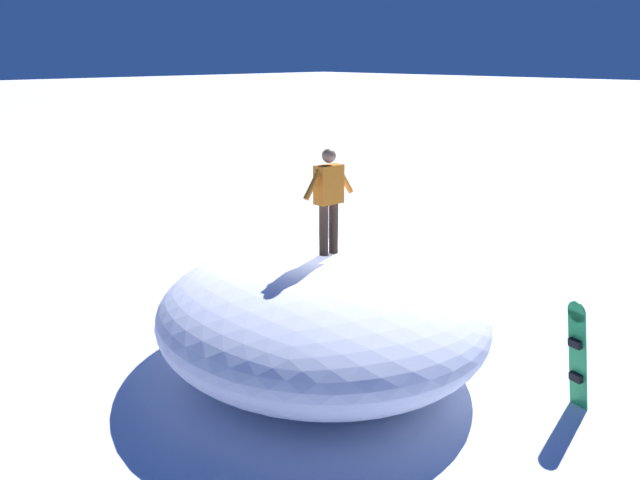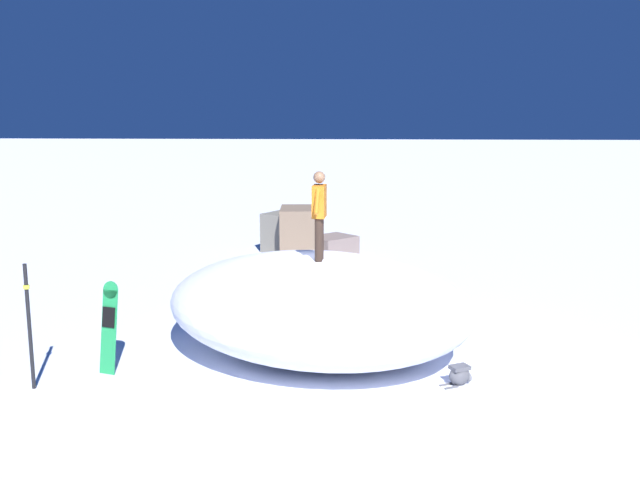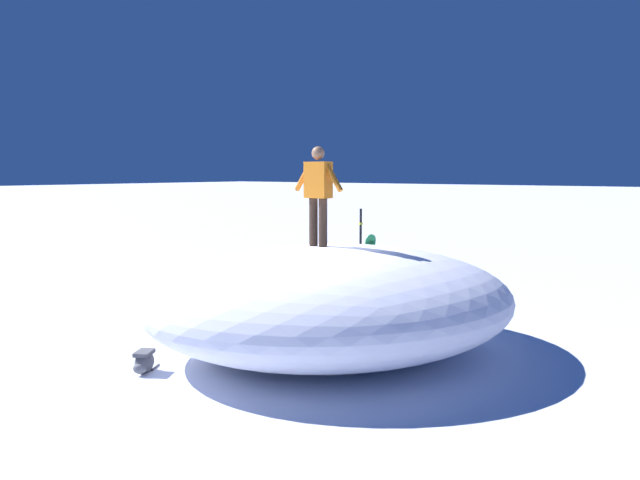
{
  "view_description": "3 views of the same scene",
  "coord_description": "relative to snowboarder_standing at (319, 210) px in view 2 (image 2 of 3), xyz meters",
  "views": [
    {
      "loc": [
        -7.72,
        7.84,
        4.7
      ],
      "look_at": [
        -0.35,
        0.51,
        1.97
      ],
      "focal_mm": 40.19,
      "sensor_mm": 36.0,
      "label": 1
    },
    {
      "loc": [
        0.52,
        -11.73,
        4.29
      ],
      "look_at": [
        -0.42,
        0.81,
        2.03
      ],
      "focal_mm": 38.71,
      "sensor_mm": 36.0,
      "label": 2
    },
    {
      "loc": [
        6.87,
        5.9,
        2.93
      ],
      "look_at": [
        -0.48,
        0.36,
        1.83
      ],
      "focal_mm": 31.93,
      "sensor_mm": 36.0,
      "label": 3
    }
  ],
  "objects": [
    {
      "name": "trail_marker_pole",
      "position": [
        -4.43,
        -2.04,
        -1.58
      ],
      "size": [
        0.1,
        0.1,
        2.04
      ],
      "color": "black",
      "rests_on": "ground"
    },
    {
      "name": "ground",
      "position": [
        0.4,
        -0.38,
        -2.65
      ],
      "size": [
        240.0,
        240.0,
        0.0
      ],
      "primitive_type": "plane",
      "color": "white"
    },
    {
      "name": "backpack_near",
      "position": [
        2.39,
        -1.39,
        -2.48
      ],
      "size": [
        0.56,
        0.43,
        0.33
      ],
      "color": "#4C4C51",
      "rests_on": "ground"
    },
    {
      "name": "snowboarder_standing",
      "position": [
        0.0,
        0.0,
        0.0
      ],
      "size": [
        0.24,
        0.98,
        1.6
      ],
      "color": "black",
      "rests_on": "snow_mound"
    },
    {
      "name": "rock_outcrop",
      "position": [
        -1.33,
        9.4,
        -2.04
      ],
      "size": [
        3.18,
        2.73,
        1.47
      ],
      "color": "#69655B",
      "rests_on": "ground"
    },
    {
      "name": "snowboard_primary_upright",
      "position": [
        -3.46,
        -1.22,
        -1.84
      ],
      "size": [
        0.36,
        0.33,
        1.56
      ],
      "color": "#1E8C47",
      "rests_on": "ground"
    },
    {
      "name": "snow_mound",
      "position": [
        -0.06,
        0.21,
        -1.78
      ],
      "size": [
        7.78,
        7.61,
        1.74
      ],
      "primitive_type": "ellipsoid",
      "rotation": [
        0.0,
        0.0,
        0.91
      ],
      "color": "white",
      "rests_on": "ground"
    }
  ]
}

